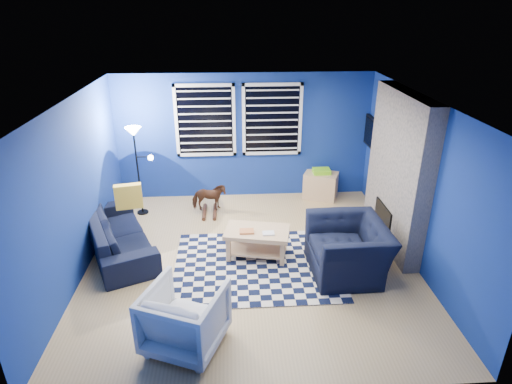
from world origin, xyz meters
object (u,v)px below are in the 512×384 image
sofa (119,234)px  floor_lamp (136,144)px  tv (374,135)px  armchair_bent (185,317)px  rocking_horse (209,198)px  cabinet (321,185)px  coffee_table (257,238)px  armchair_big (348,249)px

sofa → floor_lamp: floor_lamp is taller
floor_lamp → tv: bearing=2.9°
armchair_bent → rocking_horse: (0.15, 3.39, -0.05)m
armchair_bent → cabinet: size_ratio=1.12×
tv → coffee_table: (-2.34, -1.88, -1.06)m
tv → coffee_table: 3.19m
sofa → coffee_table: (2.20, -0.31, 0.03)m
coffee_table → cabinet: (1.44, 2.13, -0.06)m
cabinet → sofa: bearing=-130.9°
armchair_bent → tv: bearing=-109.2°
tv → rocking_horse: 3.34m
armchair_bent → floor_lamp: floor_lamp is taller
armchair_big → rocking_horse: 2.94m
armchair_big → rocking_horse: armchair_big is taller
armchair_big → cabinet: armchair_big is taller
tv → floor_lamp: (-4.41, -0.23, -0.02)m
floor_lamp → cabinet: bearing=7.7°
sofa → armchair_bent: armchair_bent is taller
coffee_table → floor_lamp: size_ratio=0.64×
tv → sofa: size_ratio=0.48×
armchair_big → coffee_table: (-1.31, 0.49, -0.05)m
rocking_horse → cabinet: bearing=-79.6°
tv → armchair_big: size_ratio=0.83×
rocking_horse → floor_lamp: 1.64m
rocking_horse → coffee_table: rocking_horse is taller
rocking_horse → cabinet: (2.25, 0.59, -0.06)m
tv → armchair_big: 2.78m
rocking_horse → armchair_bent: bearing=173.3°
armchair_big → cabinet: bearing=175.0°
sofa → rocking_horse: bearing=-71.9°
sofa → floor_lamp: bearing=-29.0°
tv → armchair_bent: bearing=-131.5°
sofa → floor_lamp: (0.13, 1.34, 1.07)m
armchair_big → rocking_horse: size_ratio=1.90×
armchair_bent → coffee_table: 2.08m
coffee_table → floor_lamp: 2.85m
sofa → cabinet: 4.07m
tv → rocking_horse: bearing=-173.9°
armchair_big → coffee_table: bearing=-112.8°
sofa → armchair_big: armchair_big is taller
sofa → armchair_big: size_ratio=1.74×
armchair_big → rocking_horse: bearing=-136.0°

